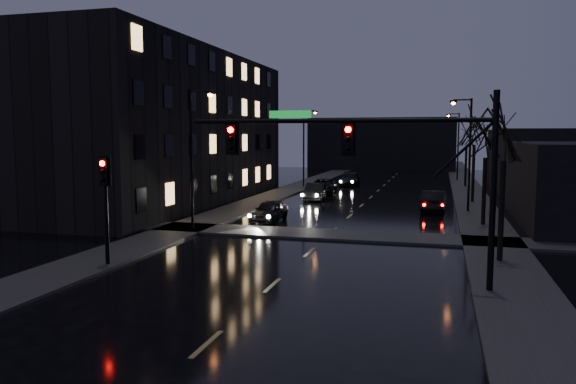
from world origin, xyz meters
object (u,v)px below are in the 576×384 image
Objects in this scene: oncoming_car_d at (350,179)px; lead_car at (434,201)px; oncoming_car_b at (315,192)px; oncoming_car_c at (323,186)px; oncoming_car_a at (270,211)px.

lead_car reaches higher than oncoming_car_d.
oncoming_car_b is 0.88× the size of oncoming_car_c.
oncoming_car_d is (0.77, 13.67, 0.00)m from oncoming_car_b.
oncoming_car_d is at bearing 76.34° from oncoming_car_c.
oncoming_car_d is at bearing 81.80° from oncoming_car_b.
oncoming_car_c reaches higher than oncoming_car_a.
oncoming_car_c is (-0.15, 17.43, 0.00)m from oncoming_car_a.
oncoming_car_b is at bearing -96.11° from oncoming_car_d.
oncoming_car_a is 0.88× the size of lead_car.
oncoming_car_b is at bearing -90.99° from oncoming_car_c.
oncoming_car_a is at bearing -95.19° from oncoming_car_d.
oncoming_car_d reaches higher than oncoming_car_a.
lead_car is (9.97, 7.76, 0.06)m from oncoming_car_a.
oncoming_car_a is 12.15m from oncoming_car_b.
oncoming_car_d is 20.15m from lead_car.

